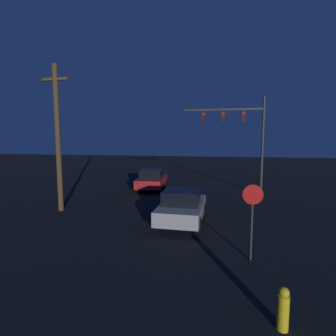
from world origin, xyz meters
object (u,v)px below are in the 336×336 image
(car_far, at_px, (152,180))
(traffic_signal_mast, at_px, (240,128))
(car_near, at_px, (182,207))
(fire_hydrant, at_px, (283,309))
(utility_pole, at_px, (58,137))
(stop_sign, at_px, (252,209))

(car_far, relative_size, traffic_signal_mast, 0.60)
(car_near, distance_m, fire_hydrant, 7.10)
(utility_pole, xyz_separation_m, fire_hydrant, (9.88, -7.35, -3.60))
(traffic_signal_mast, distance_m, fire_hydrant, 14.58)
(utility_pole, bearing_deg, car_near, -7.71)
(stop_sign, distance_m, utility_pole, 10.74)
(stop_sign, distance_m, fire_hydrant, 3.40)
(traffic_signal_mast, bearing_deg, stop_sign, -91.82)
(fire_hydrant, bearing_deg, traffic_signal_mast, 89.74)
(car_far, relative_size, stop_sign, 1.63)
(car_near, xyz_separation_m, traffic_signal_mast, (3.06, 7.53, 3.89))
(car_far, height_order, fire_hydrant, car_far)
(car_far, relative_size, utility_pole, 0.52)
(traffic_signal_mast, xyz_separation_m, utility_pole, (-9.95, -6.60, -0.62))
(traffic_signal_mast, distance_m, utility_pole, 11.95)
(car_far, xyz_separation_m, utility_pole, (-3.48, -6.61, 3.27))
(traffic_signal_mast, relative_size, utility_pole, 0.87)
(car_near, xyz_separation_m, fire_hydrant, (3.00, -6.42, -0.34))
(utility_pole, bearing_deg, traffic_signal_mast, 33.57)
(stop_sign, xyz_separation_m, fire_hydrant, (0.28, -3.14, -1.26))
(car_near, relative_size, traffic_signal_mast, 0.59)
(fire_hydrant, bearing_deg, car_far, 114.63)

